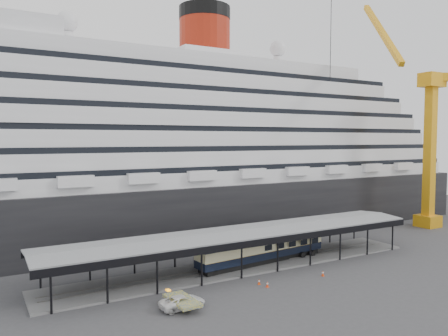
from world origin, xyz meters
The scene contains 9 objects.
ground centered at (0.00, 0.00, 0.00)m, with size 200.00×200.00×0.00m, color #3A3A3D.
cruise_ship centered at (0.05, 32.00, 18.35)m, with size 130.00×30.00×43.90m.
platform_canopy centered at (0.00, 5.00, 2.36)m, with size 56.00×9.18×5.30m.
crane_yellow centered at (47.06, 10.54, 19.96)m, with size 23.83×18.78×47.60m.
port_truck centered at (-13.70, -4.42, 0.69)m, with size 2.29×4.96×1.38m, color white.
pullman_carriage centered at (3.29, 5.00, 2.58)m, with size 21.76×4.90×21.20m.
traffic_cone_left centered at (-1.98, -3.51, 0.35)m, with size 0.43×0.43×0.71m.
traffic_cone_mid centered at (-2.29, -2.20, 0.35)m, with size 0.46×0.46×0.70m.
traffic_cone_right centered at (6.85, -3.65, 0.38)m, with size 0.48×0.48×0.76m.
Camera 1 is at (-32.46, -45.84, 17.93)m, focal length 35.00 mm.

